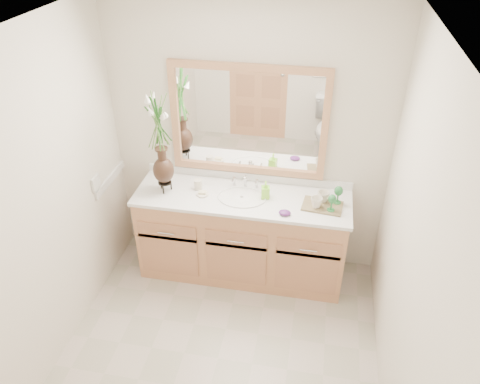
% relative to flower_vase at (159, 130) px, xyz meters
% --- Properties ---
extents(floor, '(2.60, 2.60, 0.00)m').
position_rel_flower_vase_xyz_m(floor, '(0.67, -0.98, -1.41)').
color(floor, '#C1B2A5').
rests_on(floor, ground).
extents(ceiling, '(2.40, 2.60, 0.02)m').
position_rel_flower_vase_xyz_m(ceiling, '(0.67, -0.98, 0.99)').
color(ceiling, white).
rests_on(ceiling, wall_back).
extents(wall_back, '(2.40, 0.02, 2.40)m').
position_rel_flower_vase_xyz_m(wall_back, '(0.67, 0.32, -0.21)').
color(wall_back, silver).
rests_on(wall_back, floor).
extents(wall_left, '(0.02, 2.60, 2.40)m').
position_rel_flower_vase_xyz_m(wall_left, '(-0.53, -0.98, -0.21)').
color(wall_left, silver).
rests_on(wall_left, floor).
extents(wall_right, '(0.02, 2.60, 2.40)m').
position_rel_flower_vase_xyz_m(wall_right, '(1.87, -0.98, -0.21)').
color(wall_right, silver).
rests_on(wall_right, floor).
extents(vanity, '(1.80, 0.55, 0.80)m').
position_rel_flower_vase_xyz_m(vanity, '(0.67, 0.03, -1.01)').
color(vanity, '#B17B56').
rests_on(vanity, floor).
extents(counter, '(1.84, 0.57, 0.03)m').
position_rel_flower_vase_xyz_m(counter, '(0.67, 0.03, -0.59)').
color(counter, white).
rests_on(counter, vanity).
extents(sink, '(0.38, 0.34, 0.23)m').
position_rel_flower_vase_xyz_m(sink, '(0.67, 0.01, -0.63)').
color(sink, white).
rests_on(sink, counter).
extents(mirror, '(1.32, 0.04, 0.97)m').
position_rel_flower_vase_xyz_m(mirror, '(0.67, 0.30, -0.00)').
color(mirror, white).
rests_on(mirror, wall_back).
extents(switch_plate, '(0.02, 0.12, 0.12)m').
position_rel_flower_vase_xyz_m(switch_plate, '(-0.52, -0.22, -0.43)').
color(switch_plate, white).
rests_on(switch_plate, wall_left).
extents(flower_vase, '(0.21, 0.21, 0.85)m').
position_rel_flower_vase_xyz_m(flower_vase, '(0.00, 0.00, 0.00)').
color(flower_vase, black).
rests_on(flower_vase, counter).
extents(tumbler, '(0.07, 0.07, 0.09)m').
position_rel_flower_vase_xyz_m(tumbler, '(0.27, 0.08, -0.53)').
color(tumbler, beige).
rests_on(tumbler, counter).
extents(soap_dish, '(0.11, 0.11, 0.03)m').
position_rel_flower_vase_xyz_m(soap_dish, '(0.33, -0.01, -0.57)').
color(soap_dish, beige).
rests_on(soap_dish, counter).
extents(soap_bottle, '(0.07, 0.07, 0.14)m').
position_rel_flower_vase_xyz_m(soap_bottle, '(0.86, 0.05, -0.51)').
color(soap_bottle, '#90ED37').
rests_on(soap_bottle, counter).
extents(purple_dish, '(0.12, 0.11, 0.03)m').
position_rel_flower_vase_xyz_m(purple_dish, '(1.05, -0.16, -0.56)').
color(purple_dish, '#59246C').
rests_on(purple_dish, counter).
extents(tray, '(0.34, 0.25, 0.02)m').
position_rel_flower_vase_xyz_m(tray, '(1.34, 0.00, -0.57)').
color(tray, brown).
rests_on(tray, counter).
extents(mug_left, '(0.12, 0.11, 0.10)m').
position_rel_flower_vase_xyz_m(mug_left, '(1.29, -0.03, -0.51)').
color(mug_left, beige).
rests_on(mug_left, tray).
extents(mug_right, '(0.13, 0.12, 0.10)m').
position_rel_flower_vase_xyz_m(mug_right, '(1.34, 0.06, -0.51)').
color(mug_right, beige).
rests_on(mug_right, tray).
extents(goblet_front, '(0.07, 0.07, 0.15)m').
position_rel_flower_vase_xyz_m(goblet_front, '(1.41, -0.06, -0.46)').
color(goblet_front, '#267337').
rests_on(goblet_front, tray).
extents(goblet_back, '(0.07, 0.07, 0.16)m').
position_rel_flower_vase_xyz_m(goblet_back, '(1.46, 0.06, -0.46)').
color(goblet_back, '#267337').
rests_on(goblet_back, tray).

